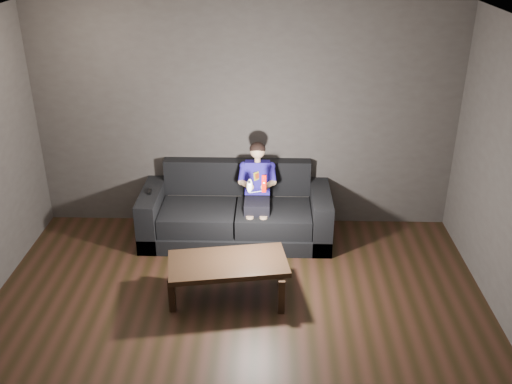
{
  "coord_description": "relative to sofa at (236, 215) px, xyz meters",
  "views": [
    {
      "loc": [
        0.3,
        -3.93,
        3.48
      ],
      "look_at": [
        0.15,
        1.55,
        0.85
      ],
      "focal_mm": 40.0,
      "sensor_mm": 36.0,
      "label": 1
    }
  ],
  "objects": [
    {
      "name": "ceiling",
      "position": [
        0.1,
        -2.1,
        2.42
      ],
      "size": [
        5.0,
        5.0,
        0.02
      ],
      "primitive_type": "cube",
      "color": "white",
      "rests_on": "back_wall"
    },
    {
      "name": "coffee_table",
      "position": [
        -0.01,
        -1.26,
        0.09
      ],
      "size": [
        1.25,
        0.77,
        0.43
      ],
      "color": "black",
      "rests_on": "floor"
    },
    {
      "name": "back_wall",
      "position": [
        0.1,
        0.4,
        1.07
      ],
      "size": [
        5.0,
        0.04,
        2.7
      ],
      "primitive_type": "cube",
      "color": "#3B3533",
      "rests_on": "ground"
    },
    {
      "name": "wii_remote_black",
      "position": [
        -1.0,
        -0.08,
        0.34
      ],
      "size": [
        0.05,
        0.15,
        0.03
      ],
      "color": "black",
      "rests_on": "sofa"
    },
    {
      "name": "sofa",
      "position": [
        0.0,
        0.0,
        0.0
      ],
      "size": [
        2.22,
        0.96,
        0.86
      ],
      "color": "black",
      "rests_on": "floor"
    },
    {
      "name": "floor",
      "position": [
        0.1,
        -2.1,
        -0.28
      ],
      "size": [
        5.0,
        5.0,
        0.0
      ],
      "primitive_type": "plane",
      "color": "black",
      "rests_on": "ground"
    },
    {
      "name": "nunchuk_white",
      "position": [
        0.18,
        -0.47,
        0.6
      ],
      "size": [
        0.08,
        0.11,
        0.16
      ],
      "color": "white",
      "rests_on": "child"
    },
    {
      "name": "child",
      "position": [
        0.25,
        -0.06,
        0.43
      ],
      "size": [
        0.44,
        0.54,
        1.07
      ],
      "color": "black",
      "rests_on": "sofa"
    },
    {
      "name": "wii_remote_red",
      "position": [
        0.33,
        -0.48,
        0.64
      ],
      "size": [
        0.05,
        0.07,
        0.19
      ],
      "color": "#E10800",
      "rests_on": "child"
    }
  ]
}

